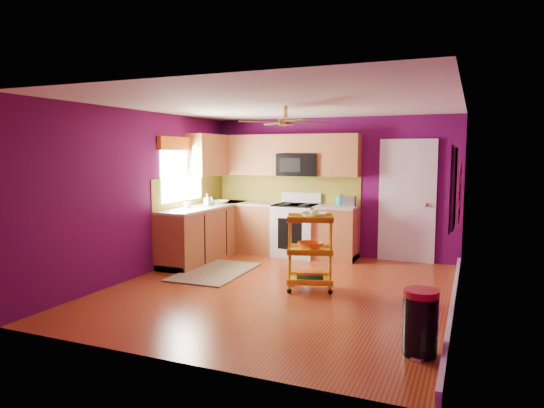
% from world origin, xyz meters
% --- Properties ---
extents(ground, '(5.00, 5.00, 0.00)m').
position_xyz_m(ground, '(0.00, 0.00, 0.00)').
color(ground, maroon).
rests_on(ground, ground).
extents(room_envelope, '(4.54, 5.04, 2.52)m').
position_xyz_m(room_envelope, '(0.03, 0.00, 1.63)').
color(room_envelope, '#54094A').
rests_on(room_envelope, ground).
extents(lower_cabinets, '(2.81, 2.31, 0.94)m').
position_xyz_m(lower_cabinets, '(-1.35, 1.82, 0.43)').
color(lower_cabinets, brown).
rests_on(lower_cabinets, ground).
extents(electric_range, '(0.76, 0.66, 1.13)m').
position_xyz_m(electric_range, '(-0.55, 2.17, 0.48)').
color(electric_range, white).
rests_on(electric_range, ground).
extents(upper_cabinetry, '(2.80, 2.30, 1.26)m').
position_xyz_m(upper_cabinetry, '(-1.24, 2.17, 1.80)').
color(upper_cabinetry, brown).
rests_on(upper_cabinetry, ground).
extents(left_window, '(0.08, 1.35, 1.08)m').
position_xyz_m(left_window, '(-2.22, 1.05, 1.74)').
color(left_window, white).
rests_on(left_window, ground).
extents(panel_door, '(0.95, 0.11, 2.15)m').
position_xyz_m(panel_door, '(1.35, 2.47, 1.02)').
color(panel_door, white).
rests_on(panel_door, ground).
extents(right_wall_art, '(0.04, 2.74, 1.04)m').
position_xyz_m(right_wall_art, '(2.23, -0.34, 1.44)').
color(right_wall_art, black).
rests_on(right_wall_art, ground).
extents(ceiling_fan, '(1.01, 1.01, 0.26)m').
position_xyz_m(ceiling_fan, '(0.00, 0.20, 2.29)').
color(ceiling_fan, '#BF8C3F').
rests_on(ceiling_fan, ground).
extents(shag_rug, '(1.00, 1.58, 0.02)m').
position_xyz_m(shag_rug, '(-1.29, 0.50, 0.01)').
color(shag_rug, '#321F10').
rests_on(shag_rug, ground).
extents(rolling_cart, '(0.72, 0.61, 1.11)m').
position_xyz_m(rolling_cart, '(0.39, 0.16, 0.57)').
color(rolling_cart, yellow).
rests_on(rolling_cart, ground).
extents(trash_can, '(0.41, 0.41, 0.62)m').
position_xyz_m(trash_can, '(1.99, -1.49, 0.31)').
color(trash_can, black).
rests_on(trash_can, ground).
extents(teal_kettle, '(0.18, 0.18, 0.21)m').
position_xyz_m(teal_kettle, '(0.26, 2.25, 1.02)').
color(teal_kettle, '#127388').
rests_on(teal_kettle, lower_cabinets).
extents(toaster, '(0.22, 0.15, 0.18)m').
position_xyz_m(toaster, '(0.40, 2.24, 1.03)').
color(toaster, beige).
rests_on(toaster, lower_cabinets).
extents(soap_bottle_a, '(0.10, 0.10, 0.21)m').
position_xyz_m(soap_bottle_a, '(-1.91, 1.34, 1.05)').
color(soap_bottle_a, '#EA3F72').
rests_on(soap_bottle_a, lower_cabinets).
extents(soap_bottle_b, '(0.12, 0.12, 0.15)m').
position_xyz_m(soap_bottle_b, '(-1.91, 1.49, 1.01)').
color(soap_bottle_b, white).
rests_on(soap_bottle_b, lower_cabinets).
extents(counter_dish, '(0.27, 0.27, 0.07)m').
position_xyz_m(counter_dish, '(-1.85, 1.74, 0.97)').
color(counter_dish, white).
rests_on(counter_dish, lower_cabinets).
extents(counter_cup, '(0.13, 0.13, 0.11)m').
position_xyz_m(counter_cup, '(-2.02, 0.88, 0.99)').
color(counter_cup, white).
rests_on(counter_cup, lower_cabinets).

